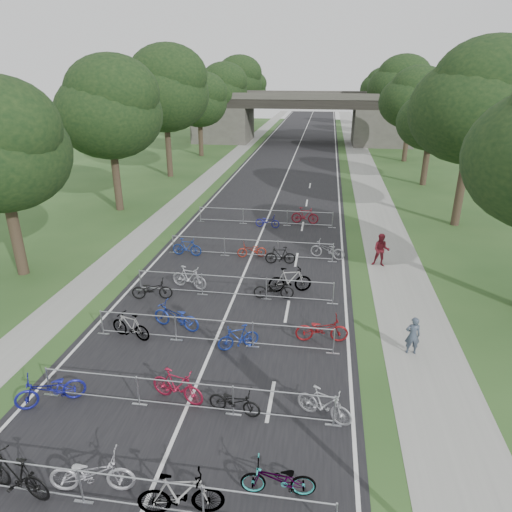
{
  "coord_description": "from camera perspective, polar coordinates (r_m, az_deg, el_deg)",
  "views": [
    {
      "loc": [
        3.92,
        -3.81,
        9.95
      ],
      "look_at": [
        0.66,
        17.57,
        1.1
      ],
      "focal_mm": 32.0,
      "sensor_mm": 36.0,
      "label": 1
    }
  ],
  "objects": [
    {
      "name": "bike_18",
      "position": [
        21.27,
        2.24,
        -4.15
      ],
      "size": [
        1.94,
        0.85,
        0.99
      ],
      "primitive_type": "imported",
      "rotation": [
        0.0,
        0.0,
        1.68
      ],
      "color": "black",
      "rests_on": "ground"
    },
    {
      "name": "pedestrian_a",
      "position": [
        18.21,
        19.0,
        -9.39
      ],
      "size": [
        0.58,
        0.4,
        1.52
      ],
      "primitive_type": "imported",
      "rotation": [
        0.0,
        0.0,
        3.2
      ],
      "color": "#374253",
      "rests_on": "ground"
    },
    {
      "name": "barrier_row_2",
      "position": [
        15.0,
        -8.89,
        -16.88
      ],
      "size": [
        9.7,
        0.08,
        1.1
      ],
      "color": "#ABAEB3",
      "rests_on": "ground"
    },
    {
      "name": "tree_left_2",
      "position": [
        46.38,
        -11.28,
        19.59
      ],
      "size": [
        8.4,
        8.4,
        12.81
      ],
      "color": "#33261C",
      "rests_on": "ground"
    },
    {
      "name": "pedestrian_b",
      "position": [
        25.53,
        15.38,
        0.7
      ],
      "size": [
        0.99,
        0.83,
        1.83
      ],
      "primitive_type": "imported",
      "rotation": [
        0.0,
        0.0,
        -0.16
      ],
      "color": "maroon",
      "rests_on": "ground"
    },
    {
      "name": "bike_7",
      "position": [
        12.64,
        2.78,
        -26.15
      ],
      "size": [
        1.95,
        0.82,
        1.0
      ],
      "primitive_type": "imported",
      "rotation": [
        0.0,
        0.0,
        4.8
      ],
      "color": "#ABAEB3",
      "rests_on": "ground"
    },
    {
      "name": "bike_15",
      "position": [
        18.24,
        8.23,
        -9.03
      ],
      "size": [
        2.14,
        0.96,
        1.09
      ],
      "primitive_type": "imported",
      "rotation": [
        0.0,
        0.0,
        1.69
      ],
      "color": "maroon",
      "rests_on": "ground"
    },
    {
      "name": "bike_16",
      "position": [
        21.77,
        -12.87,
        -4.08
      ],
      "size": [
        1.98,
        0.98,
        0.99
      ],
      "primitive_type": "imported",
      "rotation": [
        0.0,
        0.0,
        1.75
      ],
      "color": "black",
      "rests_on": "ground"
    },
    {
      "name": "tree_right_3",
      "position": [
        56.57,
        18.97,
        18.06
      ],
      "size": [
        7.17,
        7.17,
        10.93
      ],
      "color": "#33261C",
      "rests_on": "ground"
    },
    {
      "name": "tree_left_6",
      "position": [
        93.07,
        -0.85,
        20.12
      ],
      "size": [
        6.72,
        6.72,
        10.25
      ],
      "color": "#33261C",
      "rests_on": "ground"
    },
    {
      "name": "bike_10",
      "position": [
        14.81,
        -2.7,
        -17.71
      ],
      "size": [
        1.76,
        0.86,
        0.89
      ],
      "primitive_type": "imported",
      "rotation": [
        0.0,
        0.0,
        1.41
      ],
      "color": "black",
      "rests_on": "ground"
    },
    {
      "name": "tree_left_4",
      "position": [
        69.5,
        -4.32,
        20.01
      ],
      "size": [
        7.56,
        7.56,
        11.53
      ],
      "color": "#33261C",
      "rests_on": "ground"
    },
    {
      "name": "bike_5",
      "position": [
        13.32,
        -19.83,
        -24.17
      ],
      "size": [
        2.26,
        1.09,
        1.14
      ],
      "primitive_type": "imported",
      "rotation": [
        0.0,
        0.0,
        1.73
      ],
      "color": "#BAB9C1",
      "rests_on": "ground"
    },
    {
      "name": "tree_left_5",
      "position": [
        81.21,
        -2.35,
        20.94
      ],
      "size": [
        8.4,
        8.4,
        12.81
      ],
      "color": "#33261C",
      "rests_on": "ground"
    },
    {
      "name": "bike_13",
      "position": [
        19.16,
        -9.98,
        -7.47
      ],
      "size": [
        2.24,
        1.26,
        1.12
      ],
      "primitive_type": "imported",
      "rotation": [
        0.0,
        0.0,
        4.46
      ],
      "color": "navy",
      "rests_on": "ground"
    },
    {
      "name": "barrier_row_1",
      "position": [
        12.6,
        -14.23,
        -26.92
      ],
      "size": [
        9.7,
        0.08,
        1.1
      ],
      "color": "#ABAEB3",
      "rests_on": "ground"
    },
    {
      "name": "tree_right_2",
      "position": [
        44.87,
        21.28,
        15.7
      ],
      "size": [
        6.16,
        6.16,
        9.39
      ],
      "color": "#33261C",
      "rests_on": "ground"
    },
    {
      "name": "tree_left_3",
      "position": [
        57.91,
        -7.05,
        18.67
      ],
      "size": [
        6.72,
        6.72,
        10.25
      ],
      "color": "#33261C",
      "rests_on": "ground"
    },
    {
      "name": "bike_6",
      "position": [
        12.31,
        -9.39,
        -27.35
      ],
      "size": [
        2.16,
        0.97,
        1.25
      ],
      "primitive_type": "imported",
      "rotation": [
        0.0,
        0.0,
        1.76
      ],
      "color": "#ABAEB3",
      "rests_on": "ground"
    },
    {
      "name": "tree_left_1",
      "position": [
        35.34,
        -17.84,
        16.96
      ],
      "size": [
        7.56,
        7.56,
        11.53
      ],
      "color": "#33261C",
      "rests_on": "ground"
    },
    {
      "name": "tree_right_1",
      "position": [
        33.1,
        25.92,
        16.61
      ],
      "size": [
        8.18,
        8.18,
        12.47
      ],
      "color": "#33261C",
      "rests_on": "ground"
    },
    {
      "name": "bike_23",
      "position": [
        26.04,
        8.91,
        0.75
      ],
      "size": [
        2.09,
        1.2,
        1.04
      ],
      "primitive_type": "imported",
      "rotation": [
        0.0,
        0.0,
        4.44
      ],
      "color": "#929299",
      "rests_on": "ground"
    },
    {
      "name": "barrier_row_3",
      "position": [
        17.97,
        -5.32,
        -9.39
      ],
      "size": [
        9.7,
        0.08,
        1.1
      ],
      "color": "#ABAEB3",
      "rests_on": "ground"
    },
    {
      "name": "bike_11",
      "position": [
        14.68,
        8.53,
        -17.87
      ],
      "size": [
        1.86,
        1.18,
        1.09
      ],
      "primitive_type": "imported",
      "rotation": [
        0.0,
        0.0,
        1.16
      ],
      "color": "#9E9FA5",
      "rests_on": "ground"
    },
    {
      "name": "tree_right_4",
      "position": [
        68.39,
        17.43,
        19.59
      ],
      "size": [
        8.18,
        8.18,
        12.47
      ],
      "color": "#33261C",
      "rests_on": "ground"
    },
    {
      "name": "bike_22",
      "position": [
        25.05,
        3.07,
        0.07
      ],
      "size": [
        1.71,
        0.64,
        1.01
      ],
      "primitive_type": "imported",
      "rotation": [
        0.0,
        0.0,
        4.81
      ],
      "color": "black",
      "rests_on": "ground"
    },
    {
      "name": "bike_8",
      "position": [
        16.39,
        -24.34,
        -15.0
      ],
      "size": [
        2.2,
        1.74,
        1.12
      ],
      "primitive_type": "imported",
      "rotation": [
        0.0,
        0.0,
        5.26
      ],
      "color": "navy",
      "rests_on": "ground"
    },
    {
      "name": "barrier_row_4",
      "position": [
        21.39,
        -2.79,
        -3.85
      ],
      "size": [
        9.7,
        0.08,
        1.1
      ],
      "color": "#ABAEB3",
      "rests_on": "ground"
    },
    {
      "name": "tree_right_5",
      "position": [
        80.36,
        16.09,
        18.59
      ],
      "size": [
        6.16,
        6.16,
        9.39
      ],
      "color": "#33261C",
      "rests_on": "ground"
    },
    {
      "name": "bike_21",
      "position": [
        25.94,
        -0.52,
        0.74
      ],
      "size": [
        1.75,
        0.97,
        0.87
      ],
      "primitive_type": "imported",
      "rotation": [
        0.0,
        0.0,
        4.96
      ],
      "color": "maroon",
      "rests_on": "ground"
    },
    {
      "name": "bike_4",
      "position": [
        13.92,
        -27.79,
        -23.02
      ],
      "size": [
        2.12,
        0.99,
        1.23
      ],
      "primitive_type": "imported",
      "rotation": [
        0.0,
        0.0,
        4.5
      ],
      "color": "black",
      "rests_on": "ground"
    },
    {
      "name": "sidewalk_left",
      "position": [
        55.9,
        -3.33,
        11.97
      ],
      "size": [
        2.0,
        140.0,
        0.01
      ],
      "primitive_type": "cube",
      "color": "gray",
      "rests_on": "ground"
    },
    {
      "name": "road",
      "position": [
        54.86,
        4.53,
        11.74
      ],
      "size": [
        11.0,
        140.0,
        0.01
      ],
      "primitive_type": "cube",
      "color": "black",
      "rests_on": "ground"
    },
    {
      "name": "bike_9",
      "position": [
        15.37,
        -9.81,
        -15.71
      ],
      "size": [
        1.98,
        1.03,
        1.14
      ],
      "primitive_type": "imported",
      "rotation": [
        0.0,
        0.0,
        1.3
      ],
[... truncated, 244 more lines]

